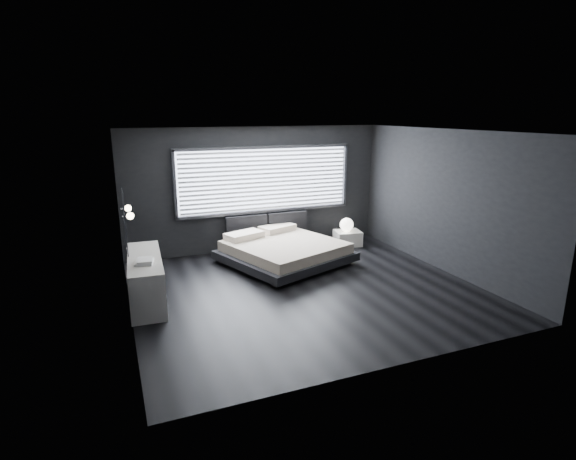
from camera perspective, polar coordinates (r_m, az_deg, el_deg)
name	(u,v)px	position (r m, az deg, el deg)	size (l,w,h in m)	color
room	(306,214)	(7.79, 2.34, 2.07)	(6.04, 6.00, 2.80)	black
window	(266,180)	(10.29, -2.83, 6.38)	(4.14, 0.09, 1.52)	white
headboard	(267,225)	(10.44, -2.68, 0.68)	(1.96, 0.16, 0.52)	black
sconce_near	(130,216)	(7.14, -19.42, 1.69)	(0.18, 0.11, 0.11)	silver
sconce_far	(128,208)	(7.73, -19.67, 2.62)	(0.18, 0.11, 0.11)	silver
wall_art_upper	(124,208)	(6.50, -20.13, 2.66)	(0.01, 0.48, 0.48)	#47474C
wall_art_lower	(126,236)	(6.85, -19.88, -0.78)	(0.01, 0.48, 0.48)	#47474C
bed	(284,250)	(9.52, -0.53, -2.56)	(2.89, 2.83, 0.59)	black
nightstand	(348,238)	(10.87, 7.57, -1.02)	(0.60, 0.50, 0.35)	white
orb_lamp	(347,225)	(10.77, 7.45, 0.68)	(0.32, 0.32, 0.32)	white
dresser	(146,279)	(7.99, -17.56, -5.91)	(0.64, 1.95, 0.77)	white
book_stack	(144,261)	(7.54, -17.77, -3.79)	(0.34, 0.40, 0.07)	white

